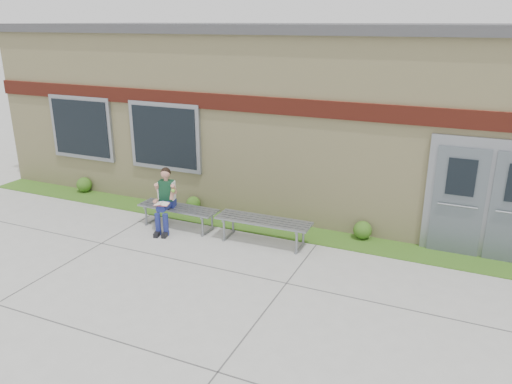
% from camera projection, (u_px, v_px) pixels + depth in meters
% --- Properties ---
extents(ground, '(80.00, 80.00, 0.00)m').
position_uv_depth(ground, '(221.00, 285.00, 8.51)').
color(ground, '#9E9E99').
rests_on(ground, ground).
extents(grass_strip, '(16.00, 0.80, 0.02)m').
position_uv_depth(grass_strip, '(277.00, 229.00, 10.75)').
color(grass_strip, '#275416').
rests_on(grass_strip, ground).
extents(school_building, '(16.20, 6.22, 4.20)m').
position_uv_depth(school_building, '(326.00, 108.00, 12.99)').
color(school_building, beige).
rests_on(school_building, ground).
extents(bench_left, '(1.80, 0.53, 0.47)m').
position_uv_depth(bench_left, '(178.00, 212.00, 10.78)').
color(bench_left, gray).
rests_on(bench_left, ground).
extents(bench_right, '(1.95, 0.58, 0.50)m').
position_uv_depth(bench_right, '(263.00, 225.00, 10.00)').
color(bench_right, gray).
rests_on(bench_right, ground).
extents(girl, '(0.54, 0.83, 1.34)m').
position_uv_depth(girl, '(165.00, 198.00, 10.57)').
color(girl, navy).
rests_on(girl, ground).
extents(shrub_west, '(0.39, 0.39, 0.39)m').
position_uv_depth(shrub_west, '(84.00, 185.00, 13.02)').
color(shrub_west, '#275416').
rests_on(shrub_west, grass_strip).
extents(shrub_mid, '(0.33, 0.33, 0.33)m').
position_uv_depth(shrub_mid, '(193.00, 203.00, 11.77)').
color(shrub_mid, '#275416').
rests_on(shrub_mid, grass_strip).
extents(shrub_east, '(0.37, 0.37, 0.37)m').
position_uv_depth(shrub_east, '(363.00, 230.00, 10.22)').
color(shrub_east, '#275416').
rests_on(shrub_east, grass_strip).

